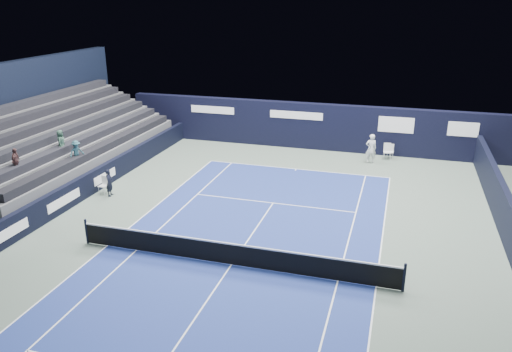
{
  "coord_description": "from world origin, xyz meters",
  "views": [
    {
      "loc": [
        5.75,
        -16.01,
        9.8
      ],
      "look_at": [
        -0.95,
        6.56,
        1.3
      ],
      "focal_mm": 35.0,
      "sensor_mm": 36.0,
      "label": 1
    }
  ],
  "objects": [
    {
      "name": "ground",
      "position": [
        0.0,
        2.0,
        0.0
      ],
      "size": [
        48.0,
        48.0,
        0.0
      ],
      "primitive_type": "plane",
      "color": "#526155",
      "rests_on": "ground"
    },
    {
      "name": "court_surface",
      "position": [
        0.0,
        0.0,
        0.0
      ],
      "size": [
        10.97,
        23.77,
        0.01
      ],
      "primitive_type": "cube",
      "color": "navy",
      "rests_on": "ground"
    },
    {
      "name": "enclosure_wall_right",
      "position": [
        10.5,
        6.0,
        0.9
      ],
      "size": [
        0.3,
        22.0,
        1.8
      ],
      "primitive_type": "cube",
      "color": "black",
      "rests_on": "ground"
    },
    {
      "name": "folding_chair_back_a",
      "position": [
        5.11,
        15.51,
        0.69
      ],
      "size": [
        0.53,
        0.56,
        1.04
      ],
      "rotation": [
        0.0,
        0.0,
        0.18
      ],
      "color": "silver",
      "rests_on": "ground"
    },
    {
      "name": "folding_chair_back_b",
      "position": [
        5.31,
        15.74,
        0.52
      ],
      "size": [
        0.41,
        0.39,
        0.92
      ],
      "rotation": [
        0.0,
        0.0,
        0.0
      ],
      "color": "silver",
      "rests_on": "ground"
    },
    {
      "name": "line_judge_chair",
      "position": [
        -8.88,
        5.19,
        0.53
      ],
      "size": [
        0.46,
        0.44,
        0.94
      ],
      "rotation": [
        0.0,
        0.0,
        -0.11
      ],
      "color": "white",
      "rests_on": "ground"
    },
    {
      "name": "line_judge",
      "position": [
        -8.4,
        4.98,
        0.72
      ],
      "size": [
        0.44,
        0.58,
        1.44
      ],
      "primitive_type": "imported",
      "rotation": [
        0.0,
        0.0,
        1.77
      ],
      "color": "black",
      "rests_on": "ground"
    },
    {
      "name": "court_markings",
      "position": [
        0.0,
        0.0,
        0.01
      ],
      "size": [
        11.03,
        23.83,
        0.0
      ],
      "color": "white",
      "rests_on": "court_surface"
    },
    {
      "name": "tennis_net",
      "position": [
        0.0,
        0.0,
        0.51
      ],
      "size": [
        12.9,
        0.1,
        1.1
      ],
      "color": "black",
      "rests_on": "ground"
    },
    {
      "name": "back_sponsor_wall",
      "position": [
        0.01,
        16.5,
        1.55
      ],
      "size": [
        26.0,
        0.63,
        3.1
      ],
      "color": "black",
      "rests_on": "ground"
    },
    {
      "name": "side_barrier_left",
      "position": [
        -9.5,
        5.97,
        0.6
      ],
      "size": [
        0.33,
        22.0,
        1.2
      ],
      "color": "black",
      "rests_on": "ground"
    },
    {
      "name": "spectator_stand",
      "position": [
        -13.27,
        6.99,
        1.95
      ],
      "size": [
        6.0,
        18.0,
        6.4
      ],
      "color": "#4C4C4E",
      "rests_on": "ground"
    },
    {
      "name": "tennis_player",
      "position": [
        4.16,
        14.42,
        0.92
      ],
      "size": [
        0.78,
        0.93,
        1.84
      ],
      "color": "white",
      "rests_on": "ground"
    }
  ]
}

